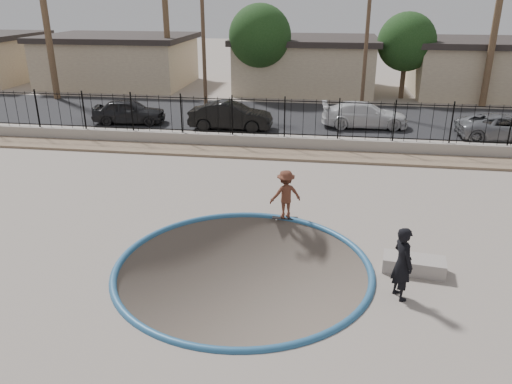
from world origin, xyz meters
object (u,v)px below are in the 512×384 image
object	(u,v)px
videographer	(402,263)
car_d	(504,127)
concrete_ledge	(414,265)
skater	(285,197)
car_b	(231,116)
car_c	(365,115)
skateboard	(285,218)
car_a	(129,111)

from	to	relation	value
videographer	car_d	size ratio (longest dim) A/B	0.40
car_d	concrete_ledge	bearing A→B (deg)	152.06
skater	concrete_ledge	distance (m)	4.65
skater	car_d	world-z (taller)	skater
car_b	car_c	bearing A→B (deg)	-78.05
skateboard	car_a	world-z (taller)	car_a
concrete_ledge	car_d	distance (m)	15.26
skateboard	car_b	distance (m)	11.88
concrete_ledge	car_c	bearing A→B (deg)	92.02
videographer	concrete_ledge	distance (m)	1.58
videographer	car_a	distance (m)	20.49
car_a	car_b	distance (m)	5.98
skateboard	car_a	xyz separation A→B (m)	(-9.99, 11.65, 0.66)
skateboard	car_a	bearing A→B (deg)	128.04
car_a	concrete_ledge	bearing A→B (deg)	-142.16
car_c	skater	bearing A→B (deg)	162.30
car_a	skater	bearing A→B (deg)	-145.08
videographer	car_c	size ratio (longest dim) A/B	0.40
videographer	car_b	bearing A→B (deg)	-0.07
car_d	skateboard	bearing A→B (deg)	134.53
car_a	car_d	distance (m)	19.96
skateboard	car_b	size ratio (longest dim) A/B	0.19
skateboard	car_c	world-z (taller)	car_c
car_b	car_c	xyz separation A→B (m)	(7.18, 1.60, -0.05)
car_c	skateboard	bearing A→B (deg)	162.30
concrete_ledge	car_a	bearing A→B (deg)	133.55
concrete_ledge	car_c	xyz separation A→B (m)	(-0.55, 15.51, 0.52)
skater	concrete_ledge	xyz separation A→B (m)	(3.70, -2.76, -0.60)
car_d	videographer	bearing A→B (deg)	152.25
skater	videographer	world-z (taller)	videographer
skater	car_b	distance (m)	11.86
car_a	car_d	xyz separation A→B (m)	(19.95, -0.49, -0.05)
car_c	car_d	xyz separation A→B (m)	(6.81, -1.60, -0.04)
car_d	car_b	bearing A→B (deg)	86.29
videographer	car_a	bearing A→B (deg)	14.55
skateboard	car_d	size ratio (longest dim) A/B	0.18
skater	videographer	distance (m)	5.15
concrete_ledge	car_b	xyz separation A→B (m)	(-7.73, 13.91, 0.57)
concrete_ledge	car_d	bearing A→B (deg)	65.78
concrete_ledge	car_b	world-z (taller)	car_b
concrete_ledge	car_d	xyz separation A→B (m)	(6.26, 13.91, 0.48)
car_b	skateboard	bearing A→B (deg)	-160.73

